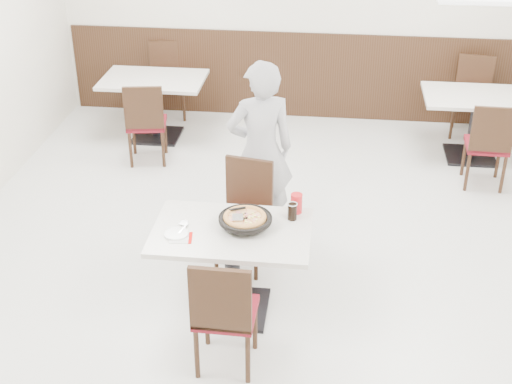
# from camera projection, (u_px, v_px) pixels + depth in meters

# --- Properties ---
(floor) EXTENTS (7.00, 7.00, 0.00)m
(floor) POSITION_uv_depth(u_px,v_px,m) (274.00, 267.00, 6.26)
(floor) COLOR #AEAEA9
(floor) RESTS_ON ground
(wall_back) EXTENTS (6.00, 0.04, 2.80)m
(wall_back) POSITION_uv_depth(u_px,v_px,m) (303.00, 8.00, 8.63)
(wall_back) COLOR silver
(wall_back) RESTS_ON floor
(wainscot_back) EXTENTS (5.90, 0.03, 1.10)m
(wainscot_back) POSITION_uv_depth(u_px,v_px,m) (301.00, 75.00, 9.02)
(wainscot_back) COLOR black
(wainscot_back) RESTS_ON floor
(main_table) EXTENTS (1.21, 0.81, 0.75)m
(main_table) POSITION_uv_depth(u_px,v_px,m) (233.00, 271.00, 5.56)
(main_table) COLOR beige
(main_table) RESTS_ON floor
(chair_near) EXTENTS (0.43, 0.43, 0.95)m
(chair_near) POSITION_uv_depth(u_px,v_px,m) (226.00, 310.00, 4.97)
(chair_near) COLOR black
(chair_near) RESTS_ON floor
(chair_far) EXTENTS (0.49, 0.49, 0.95)m
(chair_far) POSITION_uv_depth(u_px,v_px,m) (242.00, 218.00, 6.07)
(chair_far) COLOR black
(chair_far) RESTS_ON floor
(trivet) EXTENTS (0.13, 0.13, 0.04)m
(trivet) POSITION_uv_depth(u_px,v_px,m) (237.00, 228.00, 5.36)
(trivet) COLOR black
(trivet) RESTS_ON main_table
(pizza_pan) EXTENTS (0.33, 0.33, 0.01)m
(pizza_pan) POSITION_uv_depth(u_px,v_px,m) (245.00, 222.00, 5.40)
(pizza_pan) COLOR black
(pizza_pan) RESTS_ON trivet
(pizza) EXTENTS (0.33, 0.33, 0.02)m
(pizza) POSITION_uv_depth(u_px,v_px,m) (245.00, 219.00, 5.40)
(pizza) COLOR #D79347
(pizza) RESTS_ON pizza_pan
(pizza_server) EXTENTS (0.10, 0.12, 0.00)m
(pizza_server) POSITION_uv_depth(u_px,v_px,m) (238.00, 217.00, 5.36)
(pizza_server) COLOR silver
(pizza_server) RESTS_ON pizza
(napkin) EXTENTS (0.18, 0.18, 0.00)m
(napkin) POSITION_uv_depth(u_px,v_px,m) (180.00, 237.00, 5.28)
(napkin) COLOR silver
(napkin) RESTS_ON main_table
(side_plate) EXTENTS (0.19, 0.19, 0.01)m
(side_plate) POSITION_uv_depth(u_px,v_px,m) (176.00, 234.00, 5.31)
(side_plate) COLOR white
(side_plate) RESTS_ON napkin
(fork) EXTENTS (0.05, 0.16, 0.00)m
(fork) POSITION_uv_depth(u_px,v_px,m) (183.00, 228.00, 5.36)
(fork) COLOR silver
(fork) RESTS_ON side_plate
(cola_glass) EXTENTS (0.07, 0.07, 0.13)m
(cola_glass) POSITION_uv_depth(u_px,v_px,m) (292.00, 212.00, 5.49)
(cola_glass) COLOR black
(cola_glass) RESTS_ON main_table
(red_cup) EXTENTS (0.09, 0.09, 0.16)m
(red_cup) POSITION_uv_depth(u_px,v_px,m) (296.00, 203.00, 5.57)
(red_cup) COLOR red
(red_cup) RESTS_ON main_table
(diner_person) EXTENTS (0.71, 0.59, 1.69)m
(diner_person) POSITION_uv_depth(u_px,v_px,m) (260.00, 151.00, 6.38)
(diner_person) COLOR #B3B2B7
(diner_person) RESTS_ON floor
(bg_table_left) EXTENTS (1.25, 0.88, 0.75)m
(bg_table_left) POSITION_uv_depth(u_px,v_px,m) (155.00, 108.00, 8.53)
(bg_table_left) COLOR beige
(bg_table_left) RESTS_ON floor
(bg_chair_left_near) EXTENTS (0.48, 0.48, 0.95)m
(bg_chair_left_near) POSITION_uv_depth(u_px,v_px,m) (147.00, 121.00, 7.91)
(bg_chair_left_near) COLOR black
(bg_chair_left_near) RESTS_ON floor
(bg_chair_left_far) EXTENTS (0.52, 0.52, 0.95)m
(bg_chair_left_far) POSITION_uv_depth(u_px,v_px,m) (168.00, 82.00, 9.05)
(bg_chair_left_far) COLOR black
(bg_chair_left_far) RESTS_ON floor
(bg_table_right) EXTENTS (1.26, 0.90, 0.75)m
(bg_table_right) POSITION_uv_depth(u_px,v_px,m) (474.00, 127.00, 8.03)
(bg_table_right) COLOR beige
(bg_table_right) RESTS_ON floor
(bg_chair_right_near) EXTENTS (0.43, 0.43, 0.95)m
(bg_chair_right_near) POSITION_uv_depth(u_px,v_px,m) (487.00, 143.00, 7.40)
(bg_chair_right_near) COLOR black
(bg_chair_right_near) RESTS_ON floor
(bg_chair_right_far) EXTENTS (0.49, 0.49, 0.95)m
(bg_chair_right_far) POSITION_uv_depth(u_px,v_px,m) (471.00, 98.00, 8.53)
(bg_chair_right_far) COLOR black
(bg_chair_right_far) RESTS_ON floor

